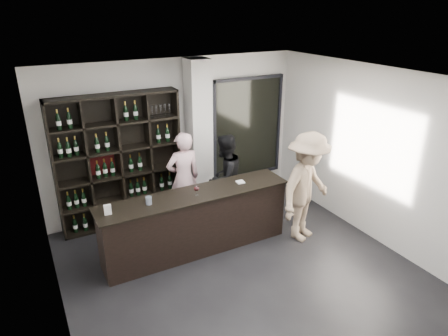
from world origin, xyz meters
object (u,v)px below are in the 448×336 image
wine_shelf (120,162)px  taster_black (225,178)px  tasting_counter (196,222)px  customer (307,187)px  taster_pink (184,178)px

wine_shelf → taster_black: (1.72, -0.72, -0.38)m
tasting_counter → taster_black: bearing=38.8°
customer → wine_shelf: bearing=121.8°
wine_shelf → taster_black: wine_shelf is taller
taster_black → customer: (0.87, -1.26, 0.13)m
tasting_counter → taster_black: taster_black is taller
taster_pink → taster_black: size_ratio=1.06×
taster_pink → wine_shelf: bearing=-25.6°
wine_shelf → taster_black: 1.90m
taster_black → customer: customer is taller
tasting_counter → taster_black: (0.92, 0.75, 0.30)m
tasting_counter → wine_shelf: bearing=118.3°
tasting_counter → taster_pink: bearing=78.0°
taster_black → customer: bearing=99.9°
taster_pink → customer: customer is taller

